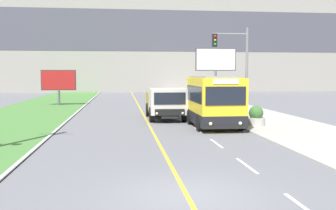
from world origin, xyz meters
name	(u,v)px	position (x,y,z in m)	size (l,w,h in m)	color
ground_plane	(187,195)	(0.00, 0.00, 0.00)	(300.00, 300.00, 0.00)	slate
lane_marking_centre	(188,177)	(0.35, 1.88, 0.00)	(2.88, 140.00, 0.01)	gold
apartment_block_background	(130,35)	(0.00, 64.97, 10.58)	(80.00, 8.04, 21.17)	gray
city_bus	(214,102)	(3.96, 13.31, 1.61)	(2.75, 5.40, 3.18)	yellow
dump_truck	(166,103)	(1.43, 17.55, 1.21)	(2.59, 6.38, 2.31)	black
traffic_light_mast	(237,64)	(5.36, 13.30, 3.92)	(2.28, 0.32, 6.18)	slate
billboard_large	(216,62)	(8.37, 31.26, 4.62)	(4.41, 0.24, 6.09)	#59595B
billboard_small	(59,81)	(-8.34, 31.93, 2.57)	(3.60, 0.24, 3.74)	#59595B
planter_round_near	(256,117)	(6.67, 13.40, 0.62)	(1.14, 1.14, 1.25)	#B7B2A8
planter_round_second	(234,109)	(6.77, 18.50, 0.67)	(1.20, 1.20, 1.35)	#B7B2A8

